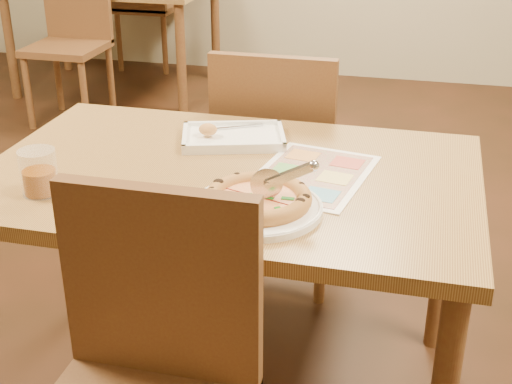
% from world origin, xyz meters
% --- Properties ---
extents(dining_table, '(1.30, 0.85, 0.72)m').
position_xyz_m(dining_table, '(0.00, 0.00, 0.63)').
color(dining_table, olive).
rests_on(dining_table, ground).
extents(chair_near, '(0.42, 0.42, 0.47)m').
position_xyz_m(chair_near, '(0.00, -0.60, 0.57)').
color(chair_near, brown).
rests_on(chair_near, ground).
extents(chair_far, '(0.42, 0.42, 0.47)m').
position_xyz_m(chair_far, '(-0.00, 0.60, 0.57)').
color(chair_far, brown).
rests_on(chair_far, ground).
extents(bg_chair_near, '(0.42, 0.42, 0.47)m').
position_xyz_m(bg_chair_near, '(-1.60, 2.20, 0.57)').
color(bg_chair_near, brown).
rests_on(bg_chair_near, ground).
extents(plate, '(0.36, 0.36, 0.02)m').
position_xyz_m(plate, '(0.13, -0.21, 0.73)').
color(plate, white).
rests_on(plate, dining_table).
extents(pizza, '(0.25, 0.25, 0.04)m').
position_xyz_m(pizza, '(0.13, -0.21, 0.75)').
color(pizza, '#BD7E40').
rests_on(pizza, plate).
extents(pizza_cutter, '(0.14, 0.06, 0.09)m').
position_xyz_m(pizza_cutter, '(0.18, -0.20, 0.80)').
color(pizza_cutter, silver).
rests_on(pizza_cutter, pizza).
extents(appetizer_tray, '(0.34, 0.28, 0.06)m').
position_xyz_m(appetizer_tray, '(-0.05, 0.21, 0.73)').
color(appetizer_tray, white).
rests_on(appetizer_tray, dining_table).
extents(glass_tumbler, '(0.09, 0.09, 0.11)m').
position_xyz_m(glass_tumbler, '(-0.41, -0.25, 0.77)').
color(glass_tumbler, '#7E3D09').
rests_on(glass_tumbler, dining_table).
extents(menu, '(0.33, 0.42, 0.00)m').
position_xyz_m(menu, '(0.22, 0.02, 0.72)').
color(menu, white).
rests_on(menu, dining_table).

